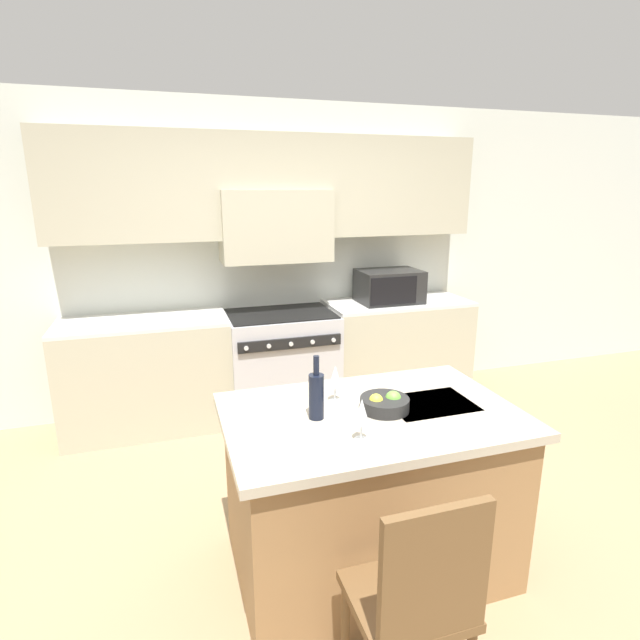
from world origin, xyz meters
TOP-DOWN VIEW (x-y plane):
  - ground_plane at (0.00, 0.00)m, footprint 10.00×10.00m
  - back_cabinetry at (0.00, 2.22)m, footprint 10.00×0.46m
  - back_counter at (0.00, 1.97)m, footprint 3.60×0.62m
  - range_stove at (-0.00, 1.95)m, footprint 0.94×0.70m
  - microwave at (1.04, 1.97)m, footprint 0.57×0.42m
  - kitchen_island at (-0.01, -0.07)m, footprint 1.45×0.94m
  - island_chair at (-0.16, -0.87)m, footprint 0.42×0.40m
  - wine_bottle at (-0.29, -0.05)m, footprint 0.07×0.07m
  - wine_glass_near at (-0.17, -0.32)m, footprint 0.07×0.07m
  - wine_glass_far at (-0.14, 0.11)m, footprint 0.07×0.07m
  - fruit_bowl at (0.06, -0.07)m, footprint 0.25×0.25m

SIDE VIEW (x-z plane):
  - ground_plane at x=0.00m, z-range 0.00..0.00m
  - kitchen_island at x=-0.01m, z-range 0.00..0.90m
  - range_stove at x=0.00m, z-range 0.00..0.92m
  - back_counter at x=0.00m, z-range 0.00..0.94m
  - island_chair at x=-0.16m, z-range 0.06..1.05m
  - fruit_bowl at x=0.06m, z-range 0.89..0.98m
  - wine_bottle at x=-0.29m, z-range 0.86..1.17m
  - wine_glass_near at x=-0.17m, z-range 0.93..1.13m
  - wine_glass_far at x=-0.14m, z-range 0.93..1.13m
  - microwave at x=1.04m, z-range 0.94..1.24m
  - back_cabinetry at x=0.00m, z-range 0.25..2.95m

